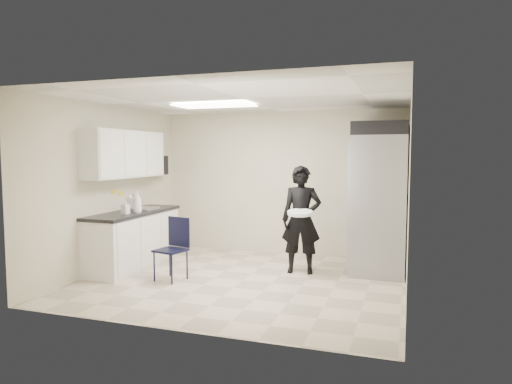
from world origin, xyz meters
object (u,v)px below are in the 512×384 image
(lower_counter, at_px, (134,241))
(commercial_fridge, at_px, (380,204))
(folding_chair, at_px, (171,250))
(man_tuxedo, at_px, (301,220))

(lower_counter, bearing_deg, commercial_fridge, 15.88)
(lower_counter, height_order, folding_chair, folding_chair)
(man_tuxedo, bearing_deg, lower_counter, -177.73)
(commercial_fridge, xyz_separation_m, folding_chair, (-2.82, -1.59, -0.61))
(folding_chair, relative_size, man_tuxedo, 0.53)
(lower_counter, distance_m, commercial_fridge, 3.98)
(folding_chair, bearing_deg, lower_counter, 164.35)
(commercial_fridge, relative_size, man_tuxedo, 1.27)
(commercial_fridge, distance_m, folding_chair, 3.30)
(folding_chair, bearing_deg, commercial_fridge, 42.35)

